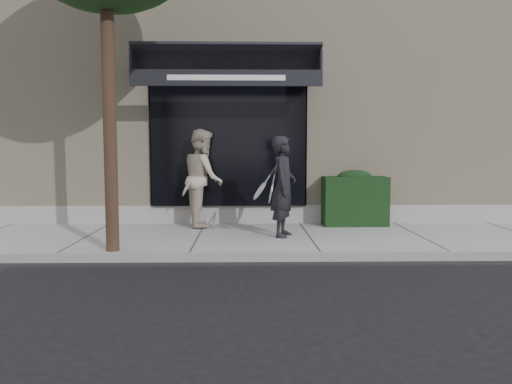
{
  "coord_description": "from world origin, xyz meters",
  "views": [
    {
      "loc": [
        -1.14,
        -8.95,
        1.7
      ],
      "look_at": [
        -0.94,
        0.6,
        0.86
      ],
      "focal_mm": 35.0,
      "sensor_mm": 36.0,
      "label": 1
    }
  ],
  "objects": [
    {
      "name": "curb",
      "position": [
        0.0,
        -1.55,
        0.07
      ],
      "size": [
        20.0,
        0.1,
        0.14
      ],
      "primitive_type": "cube",
      "color": "gray",
      "rests_on": "ground"
    },
    {
      "name": "sidewalk",
      "position": [
        0.0,
        0.0,
        0.06
      ],
      "size": [
        20.0,
        3.0,
        0.12
      ],
      "primitive_type": "cube",
      "color": "gray",
      "rests_on": "ground"
    },
    {
      "name": "pedestrian_back",
      "position": [
        -2.0,
        1.12,
        1.1
      ],
      "size": [
        0.91,
        1.07,
        1.97
      ],
      "color": "#BAAB95",
      "rests_on": "sidewalk"
    },
    {
      "name": "building_facade",
      "position": [
        -0.01,
        4.96,
        2.74
      ],
      "size": [
        14.3,
        8.04,
        5.64
      ],
      "color": "#C7B697",
      "rests_on": "ground"
    },
    {
      "name": "ground",
      "position": [
        0.0,
        0.0,
        0.0
      ],
      "size": [
        80.0,
        80.0,
        0.0
      ],
      "primitive_type": "plane",
      "color": "black",
      "rests_on": "ground"
    },
    {
      "name": "hedge",
      "position": [
        1.1,
        1.25,
        0.66
      ],
      "size": [
        1.3,
        0.7,
        1.14
      ],
      "color": "black",
      "rests_on": "sidewalk"
    },
    {
      "name": "pedestrian_front",
      "position": [
        -0.47,
        -0.09,
        1.02
      ],
      "size": [
        0.85,
        0.83,
        1.8
      ],
      "color": "black",
      "rests_on": "sidewalk"
    }
  ]
}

